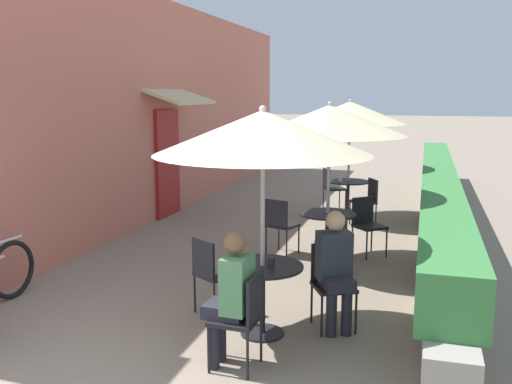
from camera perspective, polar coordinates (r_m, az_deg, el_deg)
name	(u,v)px	position (r m, az deg, el deg)	size (l,w,h in m)	color
cafe_facade_wall	(171,109)	(11.90, -8.46, 8.20)	(0.98, 14.26, 4.20)	#C66B5B
planter_hedge	(438,197)	(10.99, 17.75, -0.45)	(0.60, 13.26, 1.01)	gray
patio_table_near	(262,283)	(5.78, 0.64, -9.09)	(0.82, 0.82, 0.73)	black
patio_umbrella_near	(263,133)	(5.48, 0.67, 5.95)	(2.12, 2.12, 2.30)	#B7B7BC
cafe_chair_near_left	(243,313)	(5.10, -1.27, -12.04)	(0.42, 0.42, 0.87)	black
seated_patron_near_left	(231,293)	(5.07, -2.48, -10.09)	(0.41, 0.35, 1.25)	#23232D
cafe_chair_near_right	(332,278)	(6.04, 7.56, -8.57)	(0.54, 0.54, 0.87)	black
seated_patron_near_right	(335,266)	(5.89, 7.95, -7.33)	(0.47, 0.50, 1.25)	#23232D
cafe_chair_near_back	(212,270)	(6.29, -4.46, -7.75)	(0.55, 0.55, 0.87)	black
coffee_cup_near	(271,262)	(5.68, 1.54, -6.98)	(0.07, 0.07, 0.09)	#232328
patio_table_mid	(327,226)	(8.24, 7.15, -3.36)	(0.82, 0.82, 0.73)	black
patio_umbrella_mid	(330,120)	(8.03, 7.38, 7.13)	(2.12, 2.12, 2.30)	#B7B7BC
cafe_chair_mid_left	(367,221)	(8.73, 11.02, -2.89)	(0.57, 0.57, 0.87)	black
cafe_chair_mid_right	(280,222)	(8.54, 2.42, -2.99)	(0.50, 0.50, 0.87)	black
cafe_chair_mid_back	(336,241)	(7.53, 8.02, -4.86)	(0.48, 0.48, 0.87)	black
patio_table_far	(348,190)	(11.27, 9.19, 0.17)	(0.82, 0.82, 0.73)	black
patio_umbrella_far	(350,113)	(11.12, 9.40, 7.83)	(2.12, 2.12, 2.30)	#B7B7BC
cafe_chair_far_left	(331,186)	(11.94, 7.53, 0.63)	(0.54, 0.54, 0.87)	black
cafe_chair_far_right	(367,198)	(10.62, 11.04, -0.62)	(0.54, 0.54, 0.87)	black
coffee_cup_far	(340,179)	(11.14, 8.43, 1.28)	(0.07, 0.07, 0.09)	white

